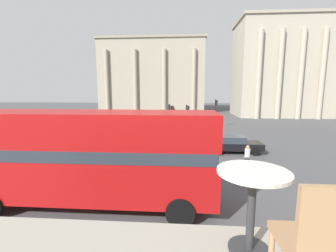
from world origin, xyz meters
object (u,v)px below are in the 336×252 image
pedestrian_blue (110,156)px  pedestrian_black (130,120)px  cafe_dining_table (252,192)px  traffic_light_far (216,109)px  car_silver (119,127)px  pedestrian_white (247,156)px  cafe_chair_0 (321,243)px  traffic_light_near (171,127)px  double_decker_bus (93,155)px  plaza_building_right (306,69)px  traffic_light_mid (187,117)px  plaza_building_left (154,77)px  pedestrian_yellow (130,129)px  car_black (234,144)px

pedestrian_blue → pedestrian_black: 17.84m
cafe_dining_table → traffic_light_far: (3.65, 28.58, -1.43)m
car_silver → pedestrian_white: size_ratio=2.64×
cafe_chair_0 → traffic_light_far: cafe_chair_0 is taller
traffic_light_near → pedestrian_white: traffic_light_near is taller
double_decker_bus → pedestrian_white: double_decker_bus is taller
double_decker_bus → plaza_building_right: (27.76, 38.70, 7.13)m
pedestrian_blue → pedestrian_white: size_ratio=1.04×
double_decker_bus → traffic_light_mid: 14.22m
plaza_building_left → pedestrian_white: (11.52, -44.06, -7.60)m
traffic_light_mid → car_silver: traffic_light_mid is taller
double_decker_bus → pedestrian_yellow: double_decker_bus is taller
traffic_light_far → pedestrian_yellow: traffic_light_far is taller
traffic_light_mid → car_silver: size_ratio=0.85×
pedestrian_black → plaza_building_right: bearing=-5.6°
plaza_building_left → car_silver: 33.04m
car_black → plaza_building_right: bearing=-16.2°
plaza_building_right → pedestrian_black: 36.74m
pedestrian_black → pedestrian_white: bearing=-89.7°
pedestrian_yellow → pedestrian_black: pedestrian_yellow is taller
car_silver → traffic_light_far: bearing=67.3°
cafe_chair_0 → car_silver: (-8.38, 24.34, -3.23)m
traffic_light_mid → pedestrian_blue: (-4.77, -9.36, -1.39)m
pedestrian_blue → pedestrian_black: pedestrian_blue is taller
pedestrian_yellow → double_decker_bus: bearing=96.9°
car_black → pedestrian_white: size_ratio=2.64×
car_silver → pedestrian_blue: pedestrian_blue is taller
traffic_light_far → double_decker_bus: bearing=-110.1°
double_decker_bus → traffic_light_mid: size_ratio=2.81×
cafe_chair_0 → pedestrian_black: cafe_chair_0 is taller
double_decker_bus → traffic_light_near: (2.89, 5.14, 0.38)m
pedestrian_yellow → pedestrian_black: bearing=-77.4°
cafe_chair_0 → pedestrian_blue: bearing=121.5°
pedestrian_white → double_decker_bus: bearing=9.7°
pedestrian_white → cafe_chair_0: bearing=52.7°
plaza_building_left → pedestrian_blue: plaza_building_left is taller
traffic_light_mid → pedestrian_black: size_ratio=2.20×
traffic_light_near → car_silver: (-6.76, 11.74, -1.94)m
plaza_building_right → traffic_light_far: (-19.81, -16.97, -6.87)m
traffic_light_near → pedestrian_yellow: 10.25m
car_silver → pedestrian_yellow: (1.96, -2.83, 0.32)m
cafe_chair_0 → pedestrian_blue: 13.19m
traffic_light_near → car_silver: size_ratio=0.97×
double_decker_bus → cafe_chair_0: 8.87m
car_silver → pedestrian_white: (11.48, -11.96, 0.21)m
pedestrian_yellow → car_silver: bearing=-56.1°
traffic_light_near → pedestrian_blue: (-3.63, -0.86, -1.68)m
plaza_building_left → pedestrian_yellow: size_ratio=13.99×
traffic_light_near → pedestrian_blue: 4.09m
plaza_building_right → pedestrian_white: plaza_building_right is taller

